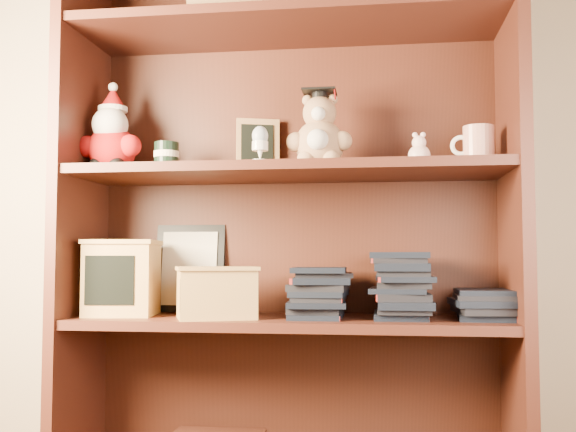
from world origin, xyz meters
name	(u,v)px	position (x,y,z in m)	size (l,w,h in m)	color
bookcase	(290,232)	(0.06, 1.36, 0.78)	(1.20, 0.35, 1.60)	#441D13
shelf_lower	(288,322)	(0.06, 1.30, 0.54)	(1.14, 0.33, 0.02)	#441D13
shelf_upper	(288,172)	(0.06, 1.30, 0.94)	(1.14, 0.33, 0.02)	#441D13
santa_plush	(111,137)	(-0.44, 1.30, 1.04)	(0.18, 0.13, 0.26)	#A50F0F
teachers_tin	(166,156)	(-0.28, 1.30, 0.99)	(0.07, 0.07, 0.08)	black
chalkboard_plaque	(258,147)	(-0.05, 1.42, 1.03)	(0.12, 0.09, 0.16)	#9E7547
egg_cup	(260,144)	(-0.01, 1.23, 1.00)	(0.05, 0.05, 0.10)	white
grad_teddy_bear	(319,137)	(0.14, 1.30, 1.03)	(0.18, 0.15, 0.21)	#A77D58
pink_figurine	(419,152)	(0.41, 1.30, 0.98)	(0.06, 0.06, 0.09)	beige
teacher_mug	(478,145)	(0.56, 1.30, 1.00)	(0.11, 0.08, 0.10)	silver
certificate_frame	(190,268)	(-0.25, 1.44, 0.68)	(0.20, 0.05, 0.26)	black
treats_box	(122,277)	(-0.40, 1.30, 0.65)	(0.21, 0.21, 0.21)	tan
pencils_box	(216,292)	(-0.12, 1.24, 0.62)	(0.24, 0.21, 0.14)	tan
book_stack_left	(320,290)	(0.14, 1.30, 0.62)	(0.14, 0.20, 0.14)	black
book_stack_mid	(401,285)	(0.35, 1.30, 0.64)	(0.14, 0.20, 0.18)	black
book_stack_right	(482,304)	(0.56, 1.30, 0.59)	(0.14, 0.20, 0.08)	black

